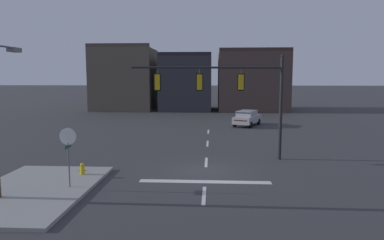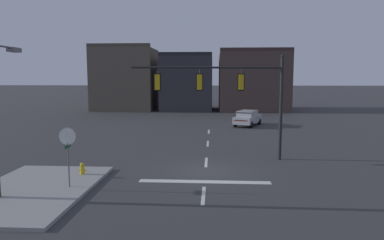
{
  "view_description": "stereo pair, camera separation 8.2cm",
  "coord_description": "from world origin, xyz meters",
  "px_view_note": "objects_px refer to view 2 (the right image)",
  "views": [
    {
      "loc": [
        0.31,
        -18.76,
        5.05
      ],
      "look_at": [
        -0.89,
        2.63,
        2.46
      ],
      "focal_mm": 33.19,
      "sensor_mm": 36.0,
      "label": 1
    },
    {
      "loc": [
        0.39,
        -18.75,
        5.05
      ],
      "look_at": [
        -0.89,
        2.63,
        2.46
      ],
      "focal_mm": 33.19,
      "sensor_mm": 36.0,
      "label": 2
    }
  ],
  "objects_px": {
    "signal_mast_near_side": "(232,89)",
    "car_lot_nearside": "(248,118)",
    "fire_hydrant": "(82,171)",
    "stop_sign": "(68,143)"
  },
  "relations": [
    {
      "from": "car_lot_nearside",
      "to": "fire_hydrant",
      "type": "relative_size",
      "value": 6.34
    },
    {
      "from": "signal_mast_near_side",
      "to": "car_lot_nearside",
      "type": "xyz_separation_m",
      "value": [
        2.49,
        15.57,
        -3.49
      ]
    },
    {
      "from": "fire_hydrant",
      "to": "car_lot_nearside",
      "type": "bearing_deg",
      "value": 62.68
    },
    {
      "from": "car_lot_nearside",
      "to": "fire_hydrant",
      "type": "xyz_separation_m",
      "value": [
        -10.21,
        -19.76,
        -0.53
      ]
    },
    {
      "from": "signal_mast_near_side",
      "to": "car_lot_nearside",
      "type": "bearing_deg",
      "value": 80.91
    },
    {
      "from": "signal_mast_near_side",
      "to": "stop_sign",
      "type": "relative_size",
      "value": 3.18
    },
    {
      "from": "signal_mast_near_side",
      "to": "fire_hydrant",
      "type": "bearing_deg",
      "value": -151.49
    },
    {
      "from": "stop_sign",
      "to": "fire_hydrant",
      "type": "height_order",
      "value": "stop_sign"
    },
    {
      "from": "stop_sign",
      "to": "car_lot_nearside",
      "type": "distance_m",
      "value": 24.04
    },
    {
      "from": "stop_sign",
      "to": "fire_hydrant",
      "type": "relative_size",
      "value": 3.77
    }
  ]
}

